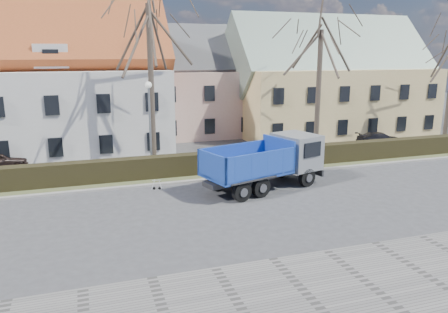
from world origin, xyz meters
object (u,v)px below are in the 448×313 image
object	(u,v)px
dump_truck	(260,164)
parked_car_b	(380,139)
cart_frame	(153,184)
streetlight	(150,129)

from	to	relation	value
dump_truck	parked_car_b	xyz separation A→B (m)	(13.86, 7.78, -0.92)
dump_truck	parked_car_b	bearing A→B (deg)	12.93
cart_frame	streetlight	bearing A→B (deg)	82.36
streetlight	parked_car_b	size ratio (longest dim) A/B	1.53
dump_truck	streetlight	size ratio (longest dim) A/B	1.26
cart_frame	parked_car_b	size ratio (longest dim) A/B	0.18
streetlight	cart_frame	world-z (taller)	streetlight
dump_truck	streetlight	bearing A→B (deg)	120.72
dump_truck	parked_car_b	world-z (taller)	dump_truck
streetlight	dump_truck	bearing A→B (deg)	-42.90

